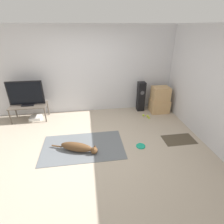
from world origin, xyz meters
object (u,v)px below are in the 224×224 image
tennis_ball_near_speaker (143,115)px  frisbee (141,146)px  tennis_ball_loose_on_carpet (147,116)px  tennis_ball_by_boxes (149,118)px  game_console (36,118)px  tv_stand (29,107)px  tv (26,94)px  dog (78,147)px  cardboard_box_upper (161,94)px  floor_speaker (141,97)px  cardboard_box_lower (159,106)px

tennis_ball_near_speaker → frisbee: bearing=-110.0°
tennis_ball_loose_on_carpet → tennis_ball_by_boxes: bearing=-86.4°
tennis_ball_by_boxes → frisbee: bearing=-116.8°
tennis_ball_by_boxes → tennis_ball_loose_on_carpet: (-0.01, 0.11, 0.00)m
frisbee → tennis_ball_loose_on_carpet: bearing=65.4°
game_console → tv_stand: bearing=173.1°
tv_stand → tennis_ball_near_speaker: bearing=-5.3°
tv_stand → tv: size_ratio=1.05×
tv_stand → tennis_ball_by_boxes: 3.51m
frisbee → tennis_ball_loose_on_carpet: tennis_ball_loose_on_carpet is taller
dog → tv: (-1.42, 1.71, 0.69)m
tennis_ball_by_boxes → dog: bearing=-149.1°
cardboard_box_upper → game_console: bearing=179.2°
floor_speaker → tv_stand: bearing=-177.6°
tv_stand → tennis_ball_near_speaker: size_ratio=15.12×
cardboard_box_upper → tv: bearing=179.0°
tv → tennis_ball_loose_on_carpet: (3.45, -0.38, -0.77)m
dog → cardboard_box_lower: (2.51, 1.65, 0.09)m
dog → cardboard_box_upper: bearing=33.3°
tv_stand → tv: (-0.00, 0.00, 0.40)m
tv → tennis_ball_by_boxes: size_ratio=14.37×
tv_stand → tennis_ball_by_boxes: tv_stand is taller
dog → tennis_ball_near_speaker: 2.38m
dog → cardboard_box_lower: cardboard_box_lower is taller
tv_stand → tennis_ball_loose_on_carpet: (3.45, -0.37, -0.37)m
cardboard_box_upper → floor_speaker: 0.60m
cardboard_box_upper → tv_stand: 3.93m
floor_speaker → tennis_ball_loose_on_carpet: size_ratio=14.20×
dog → tennis_ball_loose_on_carpet: size_ratio=15.43×
tennis_ball_loose_on_carpet → tennis_ball_near_speaker: bearing=150.2°
tennis_ball_loose_on_carpet → dog: bearing=-146.7°
floor_speaker → tv_stand: (-3.37, -0.14, -0.06)m
frisbee → tv_stand: (-2.82, 1.74, 0.39)m
tennis_ball_near_speaker → game_console: bearing=174.7°
tennis_ball_loose_on_carpet → tv: bearing=173.8°
dog → game_console: 2.13m
cardboard_box_upper → floor_speaker: (-0.55, 0.21, -0.14)m
cardboard_box_upper → tennis_ball_loose_on_carpet: cardboard_box_upper is taller
dog → tv_stand: bearing=129.6°
cardboard_box_lower → tv: size_ratio=0.60×
tennis_ball_near_speaker → tennis_ball_by_boxes: bearing=-57.2°
cardboard_box_lower → tennis_ball_loose_on_carpet: cardboard_box_lower is taller
tennis_ball_near_speaker → floor_speaker: bearing=87.0°
cardboard_box_upper → tennis_ball_near_speaker: (-0.57, -0.25, -0.58)m
tennis_ball_loose_on_carpet → tv_stand: bearing=173.8°
cardboard_box_upper → tv_stand: bearing=179.0°
cardboard_box_lower → floor_speaker: size_ratio=0.60×
tv → tv_stand: bearing=-90.0°
dog → tv_stand: (-1.42, 1.71, 0.29)m
tv → tennis_ball_by_boxes: 3.58m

